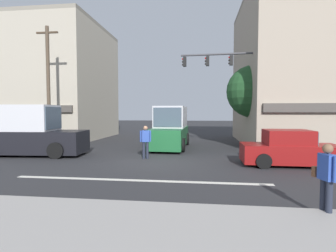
% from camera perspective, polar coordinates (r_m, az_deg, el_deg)
% --- Properties ---
extents(ground_plane, '(120.00, 120.00, 0.00)m').
position_cam_1_polar(ground_plane, '(12.65, -2.67, -7.73)').
color(ground_plane, '#2B2B2D').
extents(lane_marking_stripe, '(9.00, 0.24, 0.01)m').
position_cam_1_polar(lane_marking_stripe, '(9.30, -6.38, -11.68)').
color(lane_marking_stripe, silver).
rests_on(lane_marking_stripe, ground).
extents(building_left_block, '(13.85, 9.64, 10.00)m').
position_cam_1_polar(building_left_block, '(27.54, -27.92, 8.18)').
color(building_left_block, '#B7AD99').
rests_on(building_left_block, ground).
extents(building_right_corner, '(11.98, 11.12, 10.87)m').
position_cam_1_polar(building_right_corner, '(22.79, 31.17, 10.36)').
color(building_right_corner, tan).
rests_on(building_right_corner, ground).
extents(street_tree, '(3.52, 3.52, 5.51)m').
position_cam_1_polar(street_tree, '(18.64, 18.01, 7.11)').
color(street_tree, '#4C3823').
rests_on(street_tree, ground).
extents(utility_pole_near_left, '(1.40, 0.22, 7.69)m').
position_cam_1_polar(utility_pole_near_left, '(18.19, -24.60, 7.91)').
color(utility_pole_near_left, brown).
rests_on(utility_pole_near_left, ground).
extents(traffic_light_mast, '(4.89, 0.42, 6.20)m').
position_cam_1_polar(traffic_light_mast, '(16.90, 14.83, 9.53)').
color(traffic_light_mast, '#47474C').
rests_on(traffic_light_mast, ground).
extents(box_truck_crossing_rightbound, '(5.73, 2.55, 2.75)m').
position_cam_1_polar(box_truck_crossing_rightbound, '(16.17, -27.95, -1.25)').
color(box_truck_crossing_rightbound, black).
rests_on(box_truck_crossing_rightbound, ground).
extents(sedan_crossing_leftbound, '(4.12, 1.93, 1.58)m').
position_cam_1_polar(sedan_crossing_leftbound, '(12.77, 24.87, -4.68)').
color(sedan_crossing_leftbound, maroon).
rests_on(sedan_crossing_leftbound, ground).
extents(box_truck_crossing_center, '(2.35, 5.65, 2.75)m').
position_cam_1_polar(box_truck_crossing_center, '(17.47, 0.54, -0.60)').
color(box_truck_crossing_center, '#1E6033').
rests_on(box_truck_crossing_center, ground).
extents(pedestrian_foreground_with_bag, '(0.34, 0.69, 1.67)m').
position_cam_1_polar(pedestrian_foreground_with_bag, '(6.90, 31.18, -9.23)').
color(pedestrian_foreground_with_bag, '#232838').
rests_on(pedestrian_foreground_with_bag, ground).
extents(pedestrian_mid_crossing, '(0.55, 0.31, 1.67)m').
position_cam_1_polar(pedestrian_mid_crossing, '(13.29, -4.92, -3.07)').
color(pedestrian_mid_crossing, '#232838').
rests_on(pedestrian_mid_crossing, ground).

